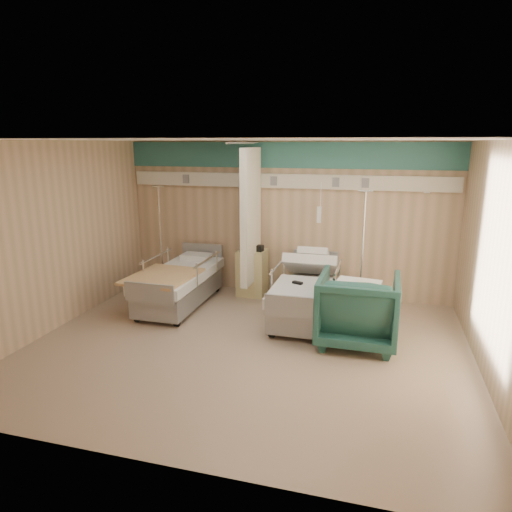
# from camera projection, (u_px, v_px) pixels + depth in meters

# --- Properties ---
(ground) EXTENTS (6.00, 5.00, 0.00)m
(ground) POSITION_uv_depth(u_px,v_px,m) (247.00, 347.00, 6.35)
(ground) COLOR gray
(ground) RESTS_ON ground
(room_walls) EXTENTS (6.04, 5.04, 2.82)m
(room_walls) POSITION_uv_depth(u_px,v_px,m) (249.00, 212.00, 6.15)
(room_walls) COLOR tan
(room_walls) RESTS_ON ground
(bed_right) EXTENTS (1.00, 2.16, 0.63)m
(bed_right) POSITION_uv_depth(u_px,v_px,m) (305.00, 299.00, 7.34)
(bed_right) COLOR silver
(bed_right) RESTS_ON ground
(bed_left) EXTENTS (1.00, 2.16, 0.63)m
(bed_left) POSITION_uv_depth(u_px,v_px,m) (180.00, 288.00, 7.91)
(bed_left) COLOR silver
(bed_left) RESTS_ON ground
(bedside_cabinet) EXTENTS (0.50, 0.48, 0.85)m
(bedside_cabinet) POSITION_uv_depth(u_px,v_px,m) (252.00, 272.00, 8.45)
(bedside_cabinet) COLOR #CDC080
(bedside_cabinet) RESTS_ON ground
(visitor_armchair) EXTENTS (1.10, 1.13, 1.01)m
(visitor_armchair) POSITION_uv_depth(u_px,v_px,m) (358.00, 309.00, 6.37)
(visitor_armchair) COLOR #205048
(visitor_armchair) RESTS_ON ground
(waffle_blanket) EXTENTS (0.67, 0.61, 0.07)m
(waffle_blanket) POSITION_uv_depth(u_px,v_px,m) (358.00, 272.00, 6.21)
(waffle_blanket) COLOR silver
(waffle_blanket) RESTS_ON visitor_armchair
(iv_stand_right) EXTENTS (0.36, 0.36, 2.01)m
(iv_stand_right) POSITION_uv_depth(u_px,v_px,m) (360.00, 284.00, 7.80)
(iv_stand_right) COLOR silver
(iv_stand_right) RESTS_ON ground
(iv_stand_left) EXTENTS (0.35, 0.35, 1.99)m
(iv_stand_left) POSITION_uv_depth(u_px,v_px,m) (162.00, 267.00, 8.87)
(iv_stand_left) COLOR silver
(iv_stand_left) RESTS_ON ground
(call_remote) EXTENTS (0.18, 0.13, 0.04)m
(call_remote) POSITION_uv_depth(u_px,v_px,m) (297.00, 283.00, 7.09)
(call_remote) COLOR black
(call_remote) RESTS_ON bed_right
(tan_blanket) EXTENTS (1.04, 1.27, 0.04)m
(tan_blanket) POSITION_uv_depth(u_px,v_px,m) (162.00, 276.00, 7.41)
(tan_blanket) COLOR tan
(tan_blanket) RESTS_ON bed_left
(toiletry_bag) EXTENTS (0.23, 0.17, 0.11)m
(toiletry_bag) POSITION_uv_depth(u_px,v_px,m) (257.00, 248.00, 8.27)
(toiletry_bag) COLOR black
(toiletry_bag) RESTS_ON bedside_cabinet
(white_cup) EXTENTS (0.13, 0.13, 0.14)m
(white_cup) POSITION_uv_depth(u_px,v_px,m) (244.00, 245.00, 8.48)
(white_cup) COLOR white
(white_cup) RESTS_ON bedside_cabinet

